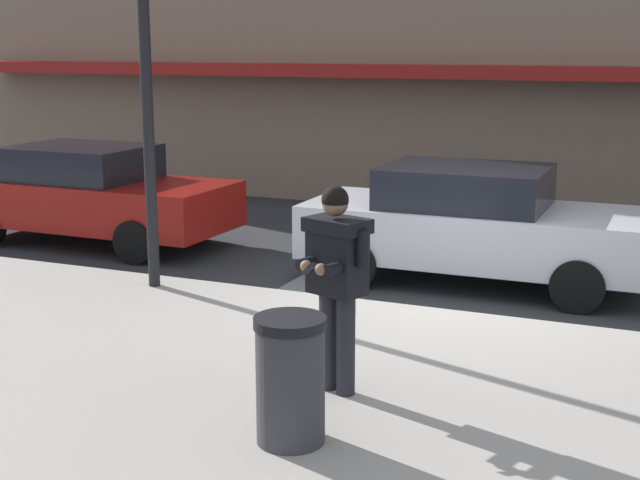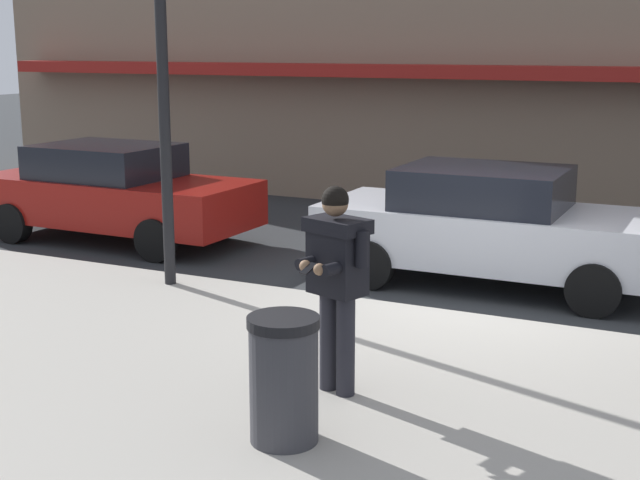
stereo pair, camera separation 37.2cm
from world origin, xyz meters
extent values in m
plane|color=#2B2D30|center=(0.00, 0.00, 0.00)|extent=(80.00, 80.00, 0.00)
cube|color=#A8A399|center=(1.00, -2.85, 0.07)|extent=(32.00, 5.30, 0.14)
cube|color=silver|center=(1.00, 0.05, 0.00)|extent=(28.00, 0.12, 0.01)
cube|color=maroon|center=(1.00, 6.15, 2.60)|extent=(26.60, 0.70, 0.24)
cube|color=maroon|center=(-6.23, 1.55, 0.67)|extent=(4.52, 1.86, 0.70)
cube|color=black|center=(-6.41, 1.56, 1.28)|extent=(2.08, 1.66, 0.52)
cylinder|color=black|center=(-4.82, 2.40, 0.32)|extent=(0.64, 0.23, 0.64)
cylinder|color=black|center=(-4.84, 0.69, 0.32)|extent=(0.64, 0.23, 0.64)
cylinder|color=black|center=(-7.61, 2.42, 0.32)|extent=(0.64, 0.23, 0.64)
cylinder|color=black|center=(-7.63, 0.71, 0.32)|extent=(0.64, 0.23, 0.64)
cube|color=silver|center=(-0.10, 1.57, 0.67)|extent=(4.52, 1.86, 0.70)
cube|color=black|center=(-0.28, 1.57, 1.28)|extent=(2.08, 1.66, 0.52)
cylinder|color=black|center=(1.29, 2.44, 0.32)|extent=(0.64, 0.23, 0.64)
cylinder|color=black|center=(1.30, 0.73, 0.32)|extent=(0.64, 0.23, 0.64)
cylinder|color=black|center=(-1.50, 2.41, 0.32)|extent=(0.64, 0.23, 0.64)
cylinder|color=black|center=(-1.49, 0.70, 0.32)|extent=(0.64, 0.23, 0.64)
cylinder|color=#23232B|center=(-0.15, -2.99, 0.58)|extent=(0.16, 0.16, 0.88)
cylinder|color=#23232B|center=(-0.34, -2.93, 0.58)|extent=(0.16, 0.16, 0.88)
cube|color=black|center=(-0.25, -2.96, 1.34)|extent=(0.53, 0.43, 0.64)
cube|color=black|center=(-0.25, -2.96, 1.61)|extent=(0.60, 0.49, 0.12)
cylinder|color=black|center=(0.01, -3.04, 1.45)|extent=(0.11, 0.11, 0.30)
cylinder|color=black|center=(-0.15, -3.16, 1.30)|extent=(0.19, 0.32, 0.10)
sphere|color=#8C6647|center=(-0.26, -3.27, 1.30)|extent=(0.10, 0.10, 0.10)
cylinder|color=black|center=(-0.50, -2.88, 1.45)|extent=(0.11, 0.11, 0.30)
cylinder|color=black|center=(-0.44, -3.07, 1.30)|extent=(0.19, 0.32, 0.10)
sphere|color=#8C6647|center=(-0.42, -3.22, 1.30)|extent=(0.10, 0.10, 0.10)
cube|color=black|center=(-0.35, -3.28, 1.30)|extent=(0.12, 0.16, 0.07)
sphere|color=#8C6647|center=(-0.25, -2.99, 1.80)|extent=(0.22, 0.22, 0.22)
sphere|color=black|center=(-0.25, -2.99, 1.83)|extent=(0.23, 0.23, 0.23)
cylinder|color=black|center=(-3.64, -0.65, 2.44)|extent=(0.14, 0.14, 4.60)
cylinder|color=#38383D|center=(-0.19, -4.02, 0.59)|extent=(0.52, 0.52, 0.90)
cylinder|color=black|center=(-0.19, -4.02, 1.08)|extent=(0.55, 0.55, 0.08)
camera|label=1|loc=(2.48, -9.70, 3.08)|focal=50.00mm
camera|label=2|loc=(2.82, -9.55, 3.08)|focal=50.00mm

